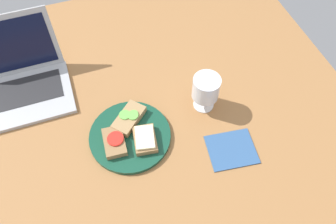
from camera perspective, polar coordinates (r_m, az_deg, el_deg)
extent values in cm
cube|color=#9E6B3D|center=(107.41, -3.08, -2.42)|extent=(140.00, 140.00, 3.00)
cylinder|color=#144733|center=(103.48, -6.62, -4.17)|extent=(25.53, 25.53, 1.47)
cube|color=#937047|center=(101.02, -9.31, -5.18)|extent=(6.91, 10.39, 2.19)
cylinder|color=red|center=(99.93, -9.16, -4.63)|extent=(5.00, 5.00, 0.54)
cylinder|color=red|center=(99.97, -9.11, -4.55)|extent=(4.81, 4.81, 0.59)
cube|color=#937047|center=(100.39, -4.03, -4.81)|extent=(7.89, 10.28, 2.10)
cube|color=#F4EAB7|center=(99.12, -4.08, -4.41)|extent=(7.15, 9.00, 0.82)
cube|color=#A88456|center=(104.59, -6.81, -1.10)|extent=(12.74, 12.37, 2.40)
cylinder|color=#6BB74C|center=(103.37, -6.15, -0.56)|extent=(3.54, 3.54, 0.48)
cylinder|color=#6BB74C|center=(103.64, -5.98, -0.32)|extent=(2.86, 2.86, 0.42)
cylinder|color=#6BB74C|center=(103.81, -7.55, -0.48)|extent=(3.59, 3.59, 0.38)
cylinder|color=white|center=(110.46, 6.19, 1.32)|extent=(6.83, 6.83, 0.40)
cylinder|color=white|center=(108.26, 6.32, 2.14)|extent=(1.02, 1.02, 5.01)
cylinder|color=white|center=(103.14, 6.64, 4.20)|extent=(8.68, 8.68, 7.80)
cylinder|color=white|center=(104.14, 6.58, 3.78)|extent=(7.99, 7.99, 5.28)
cube|color=#ADAFB5|center=(121.14, -23.90, 2.27)|extent=(32.54, 22.80, 1.39)
cube|color=#232326|center=(121.89, -24.11, 3.22)|extent=(26.69, 12.54, 0.16)
cube|color=#ADAFB5|center=(123.51, -26.23, 10.30)|extent=(31.89, 6.59, 20.59)
cube|color=black|center=(123.14, -26.21, 10.14)|extent=(28.64, 5.04, 17.16)
cube|color=#33598C|center=(103.05, 10.99, -6.42)|extent=(15.88, 14.00, 0.40)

